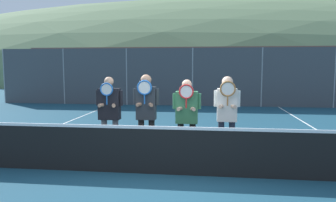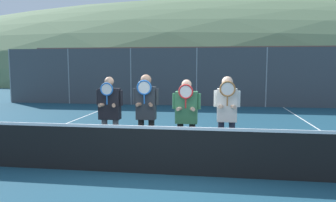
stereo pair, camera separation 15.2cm
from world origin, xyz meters
name	(u,v)px [view 2 (the right image)]	position (x,y,z in m)	size (l,w,h in m)	color
ground_plane	(163,174)	(0.00, 0.00, 0.00)	(120.00, 120.00, 0.00)	navy
hill_distant	(210,77)	(0.00, 53.95, 0.00)	(125.18, 69.54, 24.34)	#5B7551
clubhouse_building	(193,71)	(-0.64, 17.35, 1.61)	(20.43, 5.50, 3.18)	beige
fence_back	(197,77)	(0.00, 10.58, 1.45)	(20.40, 0.06, 2.90)	gray
tennis_net	(163,150)	(0.00, 0.00, 0.47)	(11.36, 0.09, 1.02)	gray
court_line_left_sideline	(39,134)	(-4.23, 3.00, 0.00)	(0.05, 16.00, 0.01)	white
player_leftmost	(110,110)	(-1.34, 0.96, 1.06)	(0.60, 0.34, 1.79)	#56565B
player_center_left	(146,109)	(-0.51, 0.90, 1.10)	(0.55, 0.34, 1.84)	black
player_center_right	(186,114)	(0.36, 0.82, 1.03)	(0.59, 0.34, 1.75)	black
player_rightmost	(227,111)	(1.19, 0.97, 1.08)	(0.54, 0.34, 1.81)	#232838
car_far_left	(95,84)	(-6.35, 13.30, 0.90)	(4.35, 1.96, 1.77)	#B2B7BC
car_left_of_center	(183,85)	(-0.94, 12.90, 0.91)	(4.71, 2.03, 1.78)	#B2B7BC
car_center	(284,86)	(4.69, 12.96, 0.89)	(4.80, 2.04, 1.74)	navy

